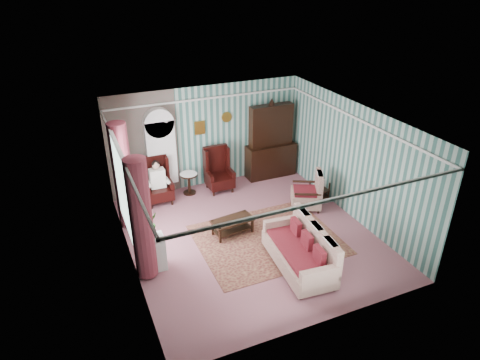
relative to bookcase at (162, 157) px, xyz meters
name	(u,v)px	position (x,y,z in m)	size (l,w,h in m)	color
floor	(250,236)	(1.35, -2.84, -1.12)	(6.00, 6.00, 0.00)	#8F535D
room_shell	(222,161)	(0.73, -2.66, 0.89)	(5.53, 6.02, 2.91)	#356159
bookcase	(162,157)	(0.00, 0.00, 0.00)	(0.80, 0.28, 2.24)	silver
dresser_hutch	(271,139)	(3.25, -0.12, 0.06)	(1.50, 0.56, 2.36)	black
wingback_left	(158,181)	(-0.25, -0.39, -0.50)	(0.76, 0.80, 1.25)	black
wingback_right	(219,170)	(1.50, -0.39, -0.50)	(0.76, 0.80, 1.25)	black
seated_woman	(158,183)	(-0.25, -0.39, -0.53)	(0.44, 0.40, 1.18)	silver
round_side_table	(189,184)	(0.65, -0.24, -0.82)	(0.50, 0.50, 0.60)	black
nest_table	(319,190)	(3.82, -1.94, -0.85)	(0.45, 0.38, 0.54)	black
plant_stand	(152,253)	(-1.05, -3.14, -0.72)	(0.55, 0.35, 0.80)	white
rug	(267,239)	(1.65, -3.14, -1.11)	(3.20, 2.60, 0.01)	#43161D
sofa	(299,250)	(1.78, -4.31, -0.65)	(2.01, 0.88, 0.94)	#B9B08F
floral_armchair	(306,190)	(3.25, -2.18, -0.62)	(0.83, 0.76, 0.99)	beige
coffee_table	(233,227)	(1.00, -2.58, -0.92)	(0.99, 0.47, 0.40)	black
potted_plant_a	(145,232)	(-1.16, -3.21, -0.11)	(0.37, 0.32, 0.42)	#23551A
potted_plant_b	(151,224)	(-0.98, -3.04, -0.07)	(0.28, 0.22, 0.50)	#1B4C17
potted_plant_c	(145,228)	(-1.11, -3.08, -0.11)	(0.23, 0.23, 0.42)	#255219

